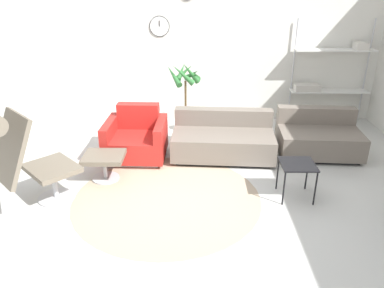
% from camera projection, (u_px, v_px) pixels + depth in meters
% --- Properties ---
extents(ground_plane, '(12.00, 12.00, 0.00)m').
position_uv_depth(ground_plane, '(182.00, 198.00, 4.58)').
color(ground_plane, silver).
extents(wall_back, '(12.00, 0.09, 2.80)m').
position_uv_depth(wall_back, '(187.00, 44.00, 6.68)').
color(wall_back, silver).
rests_on(wall_back, ground_plane).
extents(round_rug, '(2.28, 2.28, 0.01)m').
position_uv_depth(round_rug, '(167.00, 198.00, 4.56)').
color(round_rug, tan).
rests_on(round_rug, ground_plane).
extents(lounge_chair, '(1.05, 1.05, 1.26)m').
position_uv_depth(lounge_chair, '(19.00, 149.00, 4.06)').
color(lounge_chair, '#BCBCC1').
rests_on(lounge_chair, ground_plane).
extents(ottoman, '(0.52, 0.45, 0.35)m').
position_uv_depth(ottoman, '(104.00, 161.00, 4.91)').
color(ottoman, '#BCBCC1').
rests_on(ottoman, ground_plane).
extents(armchair_red, '(0.89, 0.82, 0.75)m').
position_uv_depth(armchair_red, '(136.00, 140.00, 5.54)').
color(armchair_red, silver).
rests_on(armchair_red, ground_plane).
extents(couch_low, '(1.53, 0.92, 0.65)m').
position_uv_depth(couch_low, '(223.00, 140.00, 5.60)').
color(couch_low, black).
rests_on(couch_low, ground_plane).
extents(couch_second, '(1.24, 0.90, 0.65)m').
position_uv_depth(couch_second, '(318.00, 138.00, 5.68)').
color(couch_second, black).
rests_on(couch_second, ground_plane).
extents(side_table, '(0.41, 0.41, 0.45)m').
position_uv_depth(side_table, '(297.00, 167.00, 4.44)').
color(side_table, black).
rests_on(side_table, ground_plane).
extents(potted_plant, '(0.62, 0.61, 1.25)m').
position_uv_depth(potted_plant, '(186.00, 93.00, 6.35)').
color(potted_plant, '#333338').
rests_on(potted_plant, ground_plane).
extents(shelf_unit, '(1.38, 0.28, 1.85)m').
position_uv_depth(shelf_unit, '(328.00, 72.00, 6.65)').
color(shelf_unit, '#BCBCC1').
rests_on(shelf_unit, ground_plane).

